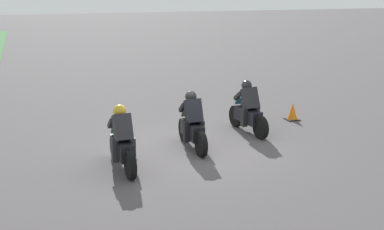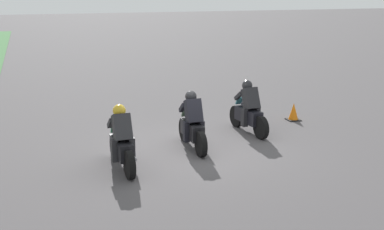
% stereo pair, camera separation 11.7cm
% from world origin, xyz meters
% --- Properties ---
extents(ground_plane, '(120.00, 120.00, 0.00)m').
position_xyz_m(ground_plane, '(0.00, 0.00, 0.00)').
color(ground_plane, '#4A4748').
extents(rider_lane_a, '(2.04, 0.58, 1.51)m').
position_xyz_m(rider_lane_a, '(1.00, -2.06, 0.62)').
color(rider_lane_a, black).
rests_on(rider_lane_a, ground_plane).
extents(rider_lane_b, '(2.04, 0.54, 1.51)m').
position_xyz_m(rider_lane_b, '(0.05, -0.09, 0.62)').
color(rider_lane_b, black).
rests_on(rider_lane_b, ground_plane).
extents(rider_lane_c, '(2.04, 0.55, 1.51)m').
position_xyz_m(rider_lane_c, '(-0.94, 1.92, 0.62)').
color(rider_lane_c, black).
rests_on(rider_lane_c, ground_plane).
extents(traffic_cone, '(0.40, 0.40, 0.54)m').
position_xyz_m(traffic_cone, '(1.88, -3.96, 0.25)').
color(traffic_cone, black).
rests_on(traffic_cone, ground_plane).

